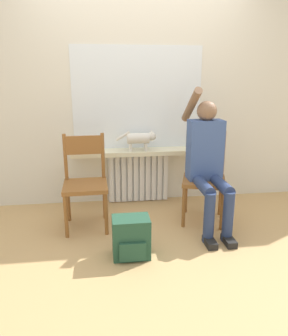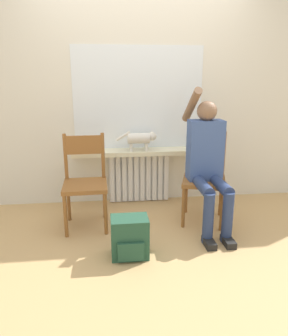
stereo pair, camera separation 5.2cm
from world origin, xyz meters
name	(u,v)px [view 2 (the right image)]	position (x,y,z in m)	size (l,w,h in m)	color
ground_plane	(152,247)	(0.00, 0.00, 0.00)	(12.00, 12.00, 0.00)	tan
wall_with_window	(138,88)	(0.00, 1.23, 1.35)	(7.00, 0.06, 2.70)	silver
radiator	(139,177)	(0.00, 1.15, 0.30)	(0.72, 0.08, 0.61)	white
windowsill	(140,152)	(0.00, 1.07, 0.63)	(1.54, 0.26, 0.05)	beige
window_glass	(138,98)	(0.00, 1.20, 1.23)	(1.48, 0.01, 1.15)	white
chair_left	(85,181)	(-0.60, 0.54, 0.48)	(0.44, 0.44, 0.93)	brown
chair_right	(204,177)	(0.62, 0.54, 0.48)	(0.54, 0.54, 0.93)	brown
person	(208,160)	(0.60, 0.41, 0.69)	(0.36, 1.03, 1.39)	navy
cat	(141,138)	(0.01, 1.02, 0.80)	(0.46, 0.12, 0.23)	silver
backpack	(130,237)	(-0.21, -0.11, 0.17)	(0.31, 0.25, 0.35)	#234C38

